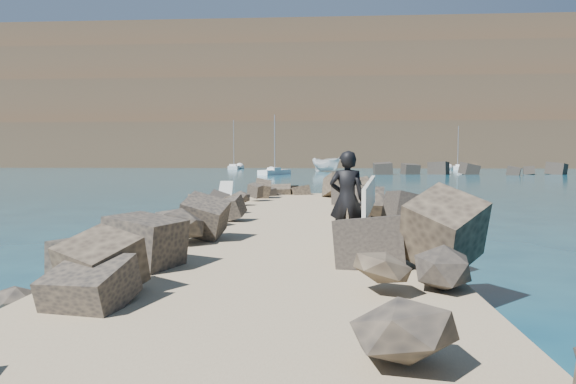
% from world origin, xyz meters
% --- Properties ---
extents(ground, '(800.00, 800.00, 0.00)m').
position_xyz_m(ground, '(0.00, 0.00, 0.00)').
color(ground, '#0F384C').
rests_on(ground, ground).
extents(jetty, '(6.00, 26.00, 0.60)m').
position_xyz_m(jetty, '(0.00, -2.00, 0.30)').
color(jetty, '#8C7759').
rests_on(jetty, ground).
extents(riprap_left, '(2.60, 22.00, 1.00)m').
position_xyz_m(riprap_left, '(-2.90, -1.50, 0.50)').
color(riprap_left, black).
rests_on(riprap_left, ground).
extents(riprap_right, '(2.60, 22.00, 1.00)m').
position_xyz_m(riprap_right, '(2.90, -1.50, 0.50)').
color(riprap_right, black).
rests_on(riprap_right, ground).
extents(headland, '(360.00, 140.00, 32.00)m').
position_xyz_m(headland, '(10.00, 160.00, 16.00)').
color(headland, '#2D4919').
rests_on(headland, ground).
extents(surfboard_resting, '(0.83, 2.17, 0.07)m').
position_xyz_m(surfboard_resting, '(-2.96, 5.81, 1.04)').
color(surfboard_resting, silver).
rests_on(surfboard_resting, riprap_left).
extents(boat_imported, '(5.75, 5.89, 2.31)m').
position_xyz_m(boat_imported, '(1.62, 67.44, 1.16)').
color(boat_imported, silver).
rests_on(boat_imported, ground).
extents(surfer_with_board, '(1.07, 2.41, 1.96)m').
position_xyz_m(surfer_with_board, '(1.47, -4.06, 1.59)').
color(surfer_with_board, black).
rests_on(surfer_with_board, jetty).
extents(sailboat_d, '(2.97, 6.82, 8.08)m').
position_xyz_m(sailboat_d, '(25.56, 80.64, 0.35)').
color(sailboat_d, silver).
rests_on(sailboat_d, ground).
extents(sailboat_b, '(3.98, 6.70, 8.08)m').
position_xyz_m(sailboat_b, '(-5.40, 53.52, 0.35)').
color(sailboat_b, silver).
rests_on(sailboat_b, ground).
extents(sailboat_e, '(2.53, 7.97, 9.36)m').
position_xyz_m(sailboat_e, '(-15.63, 80.85, 0.35)').
color(sailboat_e, silver).
rests_on(sailboat_e, ground).
extents(sailboat_f, '(3.89, 5.86, 7.27)m').
position_xyz_m(sailboat_f, '(29.97, 92.17, 0.35)').
color(sailboat_f, silver).
rests_on(sailboat_f, ground).
extents(headland_buildings, '(137.50, 30.50, 5.00)m').
position_xyz_m(headland_buildings, '(16.81, 152.19, 33.97)').
color(headland_buildings, white).
rests_on(headland_buildings, headland).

